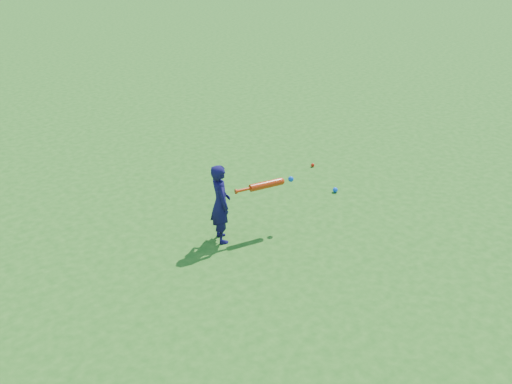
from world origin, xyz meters
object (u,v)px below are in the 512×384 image
child (220,203)px  ground_ball_red (313,165)px  bat_swing (268,184)px  ground_ball_blue (335,190)px

child → ground_ball_red: 2.75m
child → bat_swing: (0.63, -0.17, 0.14)m
ground_ball_blue → child: bearing=-177.9°
child → ground_ball_blue: (2.13, 0.08, -0.48)m
child → ground_ball_red: bearing=-49.9°
ground_ball_red → bat_swing: bat_swing is taller
ground_ball_blue → ground_ball_red: bearing=66.9°
ground_ball_blue → bat_swing: size_ratio=0.09×
ground_ball_red → bat_swing: 2.30m
ground_ball_red → ground_ball_blue: (-0.39, -0.91, 0.01)m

